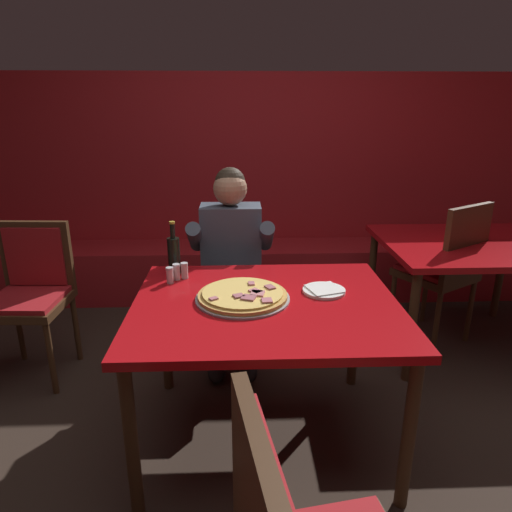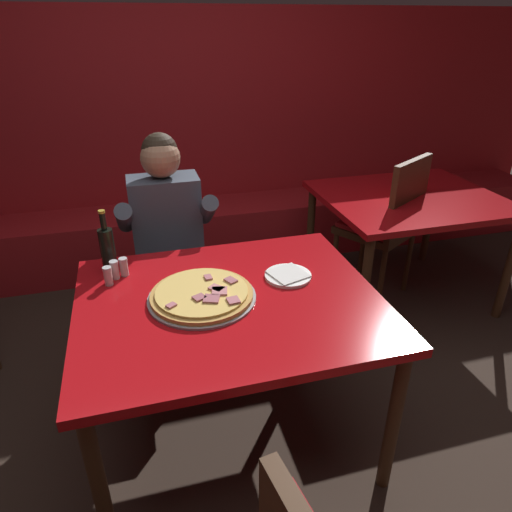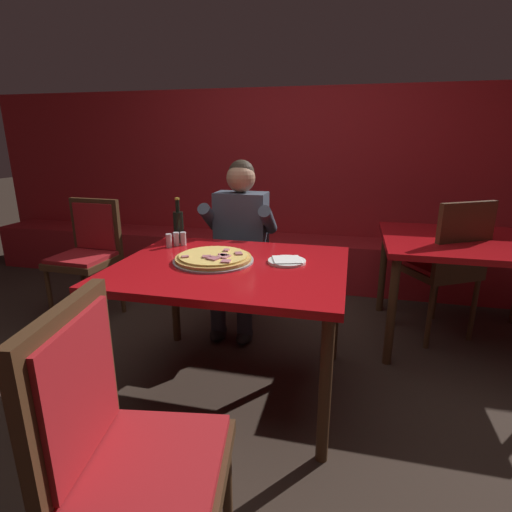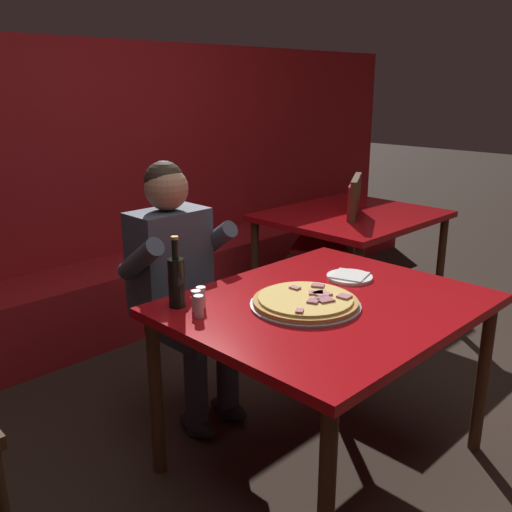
# 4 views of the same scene
# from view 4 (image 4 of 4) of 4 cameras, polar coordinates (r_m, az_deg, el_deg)

# --- Properties ---
(ground_plane) EXTENTS (24.00, 24.00, 0.00)m
(ground_plane) POSITION_cam_4_polar(r_m,az_deg,el_deg) (2.75, 6.56, -19.45)
(ground_plane) COLOR #33261E
(booth_wall_panel) EXTENTS (6.80, 0.16, 1.90)m
(booth_wall_panel) POSITION_cam_4_polar(r_m,az_deg,el_deg) (3.99, -18.34, 6.38)
(booth_wall_panel) COLOR #A3191E
(booth_wall_panel) RESTS_ON ground_plane
(booth_bench) EXTENTS (6.46, 0.48, 0.46)m
(booth_bench) POSITION_cam_4_polar(r_m,az_deg,el_deg) (3.91, -15.20, -4.56)
(booth_bench) COLOR #A3191E
(booth_bench) RESTS_ON ground_plane
(main_dining_table) EXTENTS (1.24, 1.02, 0.76)m
(main_dining_table) POSITION_cam_4_polar(r_m,az_deg,el_deg) (2.40, 7.10, -6.20)
(main_dining_table) COLOR #422816
(main_dining_table) RESTS_ON ground_plane
(pizza) EXTENTS (0.45, 0.45, 0.05)m
(pizza) POSITION_cam_4_polar(r_m,az_deg,el_deg) (2.31, 4.99, -4.58)
(pizza) COLOR #9E9EA3
(pizza) RESTS_ON main_dining_table
(plate_white_paper) EXTENTS (0.21, 0.21, 0.02)m
(plate_white_paper) POSITION_cam_4_polar(r_m,az_deg,el_deg) (2.65, 9.34, -2.06)
(plate_white_paper) COLOR white
(plate_white_paper) RESTS_ON main_dining_table
(beer_bottle) EXTENTS (0.07, 0.07, 0.29)m
(beer_bottle) POSITION_cam_4_polar(r_m,az_deg,el_deg) (2.28, -7.97, -2.44)
(beer_bottle) COLOR black
(beer_bottle) RESTS_ON main_dining_table
(shaker_oregano) EXTENTS (0.04, 0.04, 0.09)m
(shaker_oregano) POSITION_cam_4_polar(r_m,az_deg,el_deg) (2.29, -5.51, -4.21)
(shaker_oregano) COLOR silver
(shaker_oregano) RESTS_ON main_dining_table
(shaker_parmesan) EXTENTS (0.04, 0.04, 0.09)m
(shaker_parmesan) POSITION_cam_4_polar(r_m,az_deg,el_deg) (2.25, -6.01, -4.59)
(shaker_parmesan) COLOR silver
(shaker_parmesan) RESTS_ON main_dining_table
(shaker_red_pepper_flakes) EXTENTS (0.04, 0.04, 0.09)m
(shaker_red_pepper_flakes) POSITION_cam_4_polar(r_m,az_deg,el_deg) (2.20, -5.74, -5.11)
(shaker_red_pepper_flakes) COLOR silver
(shaker_red_pepper_flakes) RESTS_ON main_dining_table
(diner_seated_blue_shirt) EXTENTS (0.53, 0.53, 1.27)m
(diner_seated_blue_shirt) POSITION_cam_4_polar(r_m,az_deg,el_deg) (2.79, -7.51, -2.43)
(diner_seated_blue_shirt) COLOR black
(diner_seated_blue_shirt) RESTS_ON ground_plane
(dining_chair_far_right) EXTENTS (0.60, 0.60, 1.03)m
(dining_chair_far_right) POSITION_cam_4_polar(r_m,az_deg,el_deg) (3.96, 8.00, 1.77)
(dining_chair_far_right) COLOR #422816
(dining_chair_far_right) RESTS_ON ground_plane
(background_dining_table) EXTENTS (1.15, 0.98, 0.76)m
(background_dining_table) POSITION_cam_4_polar(r_m,az_deg,el_deg) (4.01, 9.50, 3.10)
(background_dining_table) COLOR #422816
(background_dining_table) RESTS_ON ground_plane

